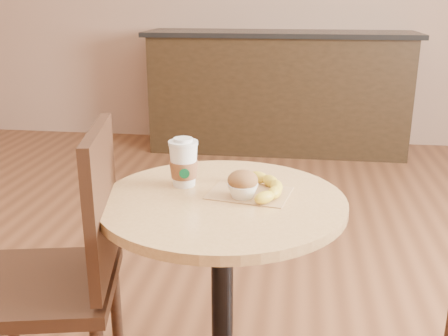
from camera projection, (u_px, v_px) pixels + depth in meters
name	position (u px, v px, depth m)	size (l,w,h in m)	color
cafe_table	(222.00, 257.00, 1.64)	(0.75, 0.75, 0.75)	black
chair_left	(65.00, 270.00, 1.59)	(0.51, 0.51, 0.97)	#382013
service_counter	(278.00, 92.00, 4.62)	(2.30, 0.65, 1.04)	black
kraft_bag	(249.00, 193.00, 1.60)	(0.24, 0.18, 0.00)	#AC8253
coffee_cup	(184.00, 164.00, 1.65)	(0.09, 0.10, 0.16)	white
muffin	(243.00, 184.00, 1.56)	(0.09, 0.09, 0.08)	white
banana	(258.00, 186.00, 1.60)	(0.18, 0.25, 0.04)	gold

